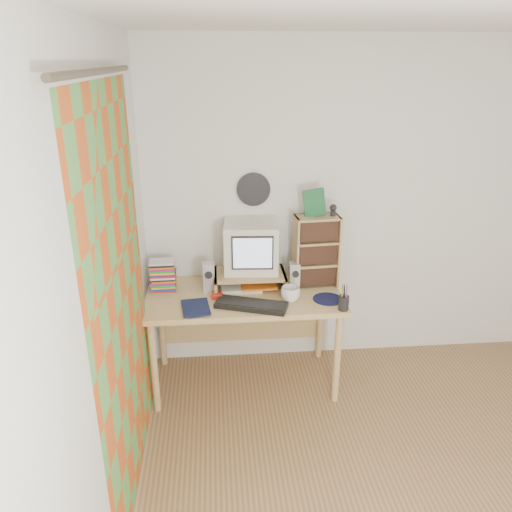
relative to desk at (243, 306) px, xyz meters
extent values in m
plane|color=white|center=(1.03, 0.31, 0.63)|extent=(3.50, 0.00, 3.50)
plane|color=white|center=(-0.72, -1.44, 0.63)|extent=(0.00, 3.50, 3.50)
plane|color=#BF4E1B|center=(-0.68, -0.96, 0.53)|extent=(0.00, 2.20, 2.20)
cylinder|color=black|center=(0.10, 0.29, 0.81)|extent=(0.25, 0.02, 0.25)
cube|color=#DBC376|center=(0.00, -0.06, 0.11)|extent=(1.40, 0.70, 0.04)
cube|color=#DBC376|center=(0.00, 0.27, -0.24)|extent=(1.33, 0.02, 0.41)
cylinder|color=#DBC376|center=(-0.64, -0.35, -0.26)|extent=(0.05, 0.05, 0.71)
cylinder|color=#DBC376|center=(0.64, -0.35, -0.26)|extent=(0.05, 0.05, 0.71)
cylinder|color=#DBC376|center=(-0.64, 0.23, -0.26)|extent=(0.05, 0.05, 0.71)
cylinder|color=#DBC376|center=(0.64, 0.23, -0.26)|extent=(0.05, 0.05, 0.71)
cube|color=tan|center=(-0.20, 0.04, 0.19)|extent=(0.02, 0.30, 0.12)
cube|color=tan|center=(0.30, 0.04, 0.19)|extent=(0.02, 0.30, 0.12)
cube|color=tan|center=(0.05, 0.04, 0.24)|extent=(0.52, 0.30, 0.02)
cube|color=beige|center=(0.06, 0.09, 0.43)|extent=(0.40, 0.40, 0.36)
cube|color=#BAB9BE|center=(-0.25, 0.01, 0.24)|extent=(0.08, 0.08, 0.22)
cube|color=#BAB9BE|center=(0.38, 0.00, 0.23)|extent=(0.08, 0.08, 0.20)
cube|color=black|center=(0.04, -0.28, 0.15)|extent=(0.52, 0.31, 0.03)
cube|color=tan|center=(0.54, 0.06, 0.40)|extent=(0.33, 0.19, 0.53)
imported|color=white|center=(0.32, -0.21, 0.19)|extent=(0.17, 0.17, 0.11)
imported|color=#10183B|center=(-0.43, -0.28, 0.16)|extent=(0.24, 0.19, 0.04)
cylinder|color=#101237|center=(0.58, -0.21, 0.14)|extent=(0.24, 0.24, 0.00)
cube|color=red|center=(-0.19, -0.13, 0.15)|extent=(0.09, 0.07, 0.04)
cube|color=#195830|center=(0.51, 0.07, 0.76)|extent=(0.15, 0.03, 0.19)
camera|label=1|loc=(-0.19, -3.30, 1.72)|focal=35.00mm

